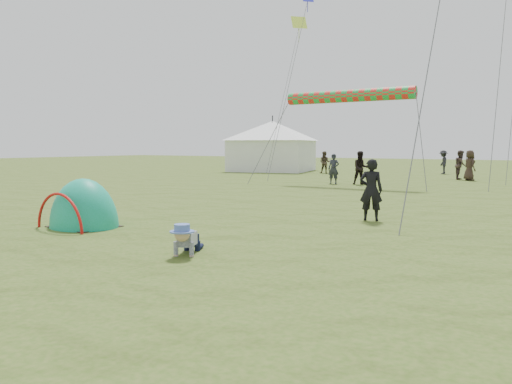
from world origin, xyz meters
The scene contains 16 objects.
ground centered at (0.00, 0.00, 0.00)m, with size 140.00×140.00×0.00m, color #305013.
crawling_toddler centered at (1.05, 0.03, 0.32)m, with size 0.58×0.83×0.64m, color black, non-canonical shape.
popup_tent centered at (-3.28, 1.18, 0.00)m, with size 1.91×1.58×2.48m, color #099D5E.
standing_adult centered at (2.57, 6.07, 0.85)m, with size 0.62×0.41×1.70m, color black.
event_marquee centered at (-13.22, 27.81, 2.15)m, with size 6.27×6.27×4.31m, color white, non-canonical shape.
crowd_person_1 centered at (1.59, 25.09, 0.88)m, with size 0.86×0.67×1.77m, color #3F302C.
crowd_person_4 centered at (2.21, 24.36, 0.89)m, with size 0.87×0.57×1.79m, color #30221C.
crowd_person_5 centered at (-16.67, 33.44, 0.88)m, with size 1.63×0.52×1.75m, color #1F2A30.
crowd_person_6 centered at (-12.90, 30.26, 0.79)m, with size 0.57×0.38×1.58m, color black.
crowd_person_7 centered at (-2.11, 17.97, 0.88)m, with size 0.86×0.67×1.77m, color black.
crowd_person_8 centered at (-20.03, 32.19, 0.87)m, with size 1.02×0.43×1.74m, color #202D36.
crowd_person_9 centered at (-0.57, 30.68, 0.86)m, with size 1.11×0.64×1.71m, color black.
crowd_person_12 centered at (-3.54, 17.72, 0.81)m, with size 0.59×0.39×1.62m, color #262830.
crowd_person_13 centered at (-8.07, 26.63, 0.82)m, with size 0.79×0.62×1.63m, color #413428.
rainbow_tube_kite centered at (-2.57, 17.25, 4.59)m, with size 0.64×0.64×6.77m, color red.
diamond_kite_2 centered at (-11.47, 28.93, 11.75)m, with size 1.21×1.21×0.00m, color #D0F538.
Camera 1 is at (7.13, -7.16, 2.08)m, focal length 35.00 mm.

